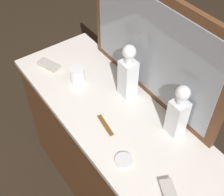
# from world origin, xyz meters

# --- Properties ---
(ground_plane) EXTENTS (6.00, 6.00, 0.00)m
(ground_plane) POSITION_xyz_m (0.00, 0.00, 0.00)
(ground_plane) COLOR #2D2319
(dresser) EXTENTS (1.25, 0.48, 0.82)m
(dresser) POSITION_xyz_m (0.00, 0.00, 0.41)
(dresser) COLOR brown
(dresser) RESTS_ON ground_plane
(dresser_mirror) EXTENTS (0.87, 0.03, 0.56)m
(dresser_mirror) POSITION_xyz_m (0.00, 0.22, 1.10)
(dresser_mirror) COLOR brown
(dresser_mirror) RESTS_ON dresser
(crystal_decanter_rear) EXTENTS (0.07, 0.07, 0.30)m
(crystal_decanter_rear) POSITION_xyz_m (-0.05, 0.13, 0.94)
(crystal_decanter_rear) COLOR white
(crystal_decanter_rear) RESTS_ON dresser
(crystal_decanter_far_left) EXTENTS (0.07, 0.07, 0.28)m
(crystal_decanter_far_left) POSITION_xyz_m (0.27, 0.16, 0.93)
(crystal_decanter_far_left) COLOR white
(crystal_decanter_far_left) RESTS_ON dresser
(crystal_tumbler_rear) EXTENTS (0.08, 0.08, 0.08)m
(crystal_tumbler_rear) POSITION_xyz_m (-0.27, -0.03, 0.86)
(crystal_tumbler_rear) COLOR white
(crystal_tumbler_rear) RESTS_ON dresser
(silver_brush_center) EXTENTS (0.14, 0.10, 0.02)m
(silver_brush_center) POSITION_xyz_m (-0.46, -0.10, 0.84)
(silver_brush_center) COLOR #B7A88C
(silver_brush_center) RESTS_ON dresser
(porcelain_dish) EXTENTS (0.08, 0.08, 0.01)m
(porcelain_dish) POSITION_xyz_m (0.26, -0.13, 0.83)
(porcelain_dish) COLOR silver
(porcelain_dish) RESTS_ON dresser
(tortoiseshell_comb) EXTENTS (0.13, 0.04, 0.01)m
(tortoiseshell_comb) POSITION_xyz_m (0.06, -0.08, 0.83)
(tortoiseshell_comb) COLOR brown
(tortoiseshell_comb) RESTS_ON dresser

